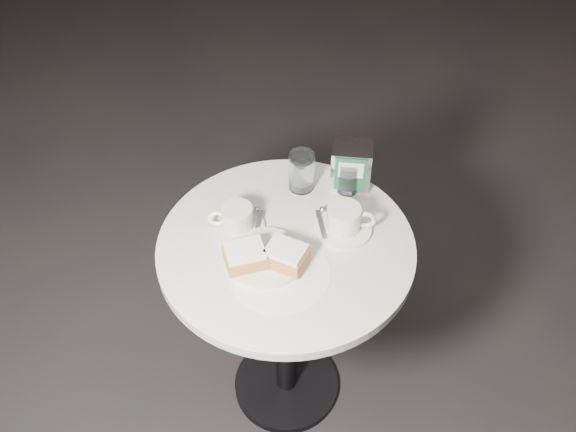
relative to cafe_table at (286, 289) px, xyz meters
The scene contains 9 objects.
ground 0.55m from the cafe_table, ahead, with size 7.00×7.00×0.00m, color black.
cafe_table is the anchor object (origin of this frame).
sugar_spill 0.23m from the cafe_table, 82.75° to the right, with size 0.27×0.27×0.00m, color white.
beignet_plate 0.24m from the cafe_table, 110.71° to the right, with size 0.26×0.26×0.07m.
coffee_cup_left 0.27m from the cafe_table, behind, with size 0.19×0.19×0.08m.
coffee_cup_right 0.29m from the cafe_table, 33.59° to the left, with size 0.18×0.18×0.08m.
water_glass_left 0.34m from the cafe_table, 94.80° to the left, with size 0.08×0.08×0.12m.
water_glass_right 0.37m from the cafe_table, 66.06° to the left, with size 0.07×0.07×0.10m.
napkin_dispenser 0.41m from the cafe_table, 68.43° to the left, with size 0.13×0.11×0.13m.
Camera 1 is at (0.33, -1.12, 2.02)m, focal length 40.00 mm.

